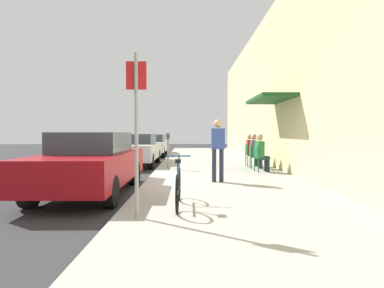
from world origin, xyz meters
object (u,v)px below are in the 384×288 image
(parking_meter, at_px, (168,148))
(cafe_chair_0, at_px, (260,157))
(street_sign, at_px, (136,122))
(bicycle_0, at_px, (178,187))
(cafe_chair_1, at_px, (254,155))
(parked_car_2, at_px, (152,145))
(cafe_chair_2, at_px, (250,154))
(parked_car_1, at_px, (136,149))
(seated_patron_1, at_px, (255,150))
(pedestrian_standing, at_px, (218,145))
(seated_patron_0, at_px, (261,151))
(parked_car_0, at_px, (92,162))
(seated_patron_2, at_px, (251,149))

(parking_meter, relative_size, cafe_chair_0, 1.52)
(parking_meter, distance_m, street_sign, 6.66)
(bicycle_0, bearing_deg, cafe_chair_1, 66.53)
(parked_car_2, height_order, bicycle_0, parked_car_2)
(parking_meter, height_order, cafe_chair_2, parking_meter)
(parked_car_1, relative_size, seated_patron_1, 3.41)
(parked_car_2, bearing_deg, pedestrian_standing, -74.39)
(seated_patron_0, bearing_deg, cafe_chair_2, 91.93)
(street_sign, distance_m, bicycle_0, 1.52)
(parking_meter, bearing_deg, street_sign, -90.43)
(cafe_chair_0, bearing_deg, seated_patron_1, 86.54)
(parked_car_2, xyz_separation_m, seated_patron_1, (4.80, -7.95, 0.12))
(bicycle_0, bearing_deg, cafe_chair_2, 69.07)
(parked_car_2, bearing_deg, cafe_chair_2, -56.38)
(street_sign, bearing_deg, parking_meter, 89.57)
(pedestrian_standing, bearing_deg, parked_car_2, 105.61)
(street_sign, distance_m, cafe_chair_1, 7.57)
(parked_car_2, relative_size, seated_patron_1, 3.41)
(parked_car_1, distance_m, parked_car_2, 5.76)
(bicycle_0, distance_m, seated_patron_1, 6.59)
(parked_car_1, relative_size, seated_patron_0, 3.41)
(parked_car_0, height_order, cafe_chair_2, parked_car_0)
(cafe_chair_0, bearing_deg, street_sign, -119.32)
(parked_car_1, bearing_deg, seated_patron_0, -33.38)
(parked_car_0, bearing_deg, cafe_chair_1, 41.58)
(street_sign, bearing_deg, parked_car_1, 99.51)
(bicycle_0, xyz_separation_m, seated_patron_2, (2.67, 6.83, 0.34))
(cafe_chair_0, bearing_deg, cafe_chair_2, 90.02)
(parked_car_1, distance_m, parking_meter, 2.81)
(parked_car_2, xyz_separation_m, cafe_chair_2, (4.74, -7.13, -0.07))
(seated_patron_1, relative_size, cafe_chair_2, 1.48)
(cafe_chair_0, bearing_deg, bicycle_0, -117.45)
(parking_meter, distance_m, seated_patron_1, 3.26)
(parked_car_1, distance_m, pedestrian_standing, 6.22)
(parked_car_1, bearing_deg, pedestrian_standing, -59.94)
(street_sign, xyz_separation_m, cafe_chair_2, (3.24, 7.58, -1.02))
(parking_meter, bearing_deg, parked_car_0, -110.89)
(cafe_chair_0, bearing_deg, parking_meter, 165.32)
(street_sign, xyz_separation_m, pedestrian_standing, (1.61, 3.58, -0.52))
(seated_patron_0, xyz_separation_m, seated_patron_1, (-0.00, 0.98, 0.00))
(parked_car_2, xyz_separation_m, bicycle_0, (2.13, -13.97, -0.22))
(bicycle_0, xyz_separation_m, seated_patron_0, (2.67, 5.04, 0.34))
(cafe_chair_1, bearing_deg, parking_meter, -177.32)
(parked_car_0, bearing_deg, seated_patron_2, 46.27)
(parked_car_2, height_order, pedestrian_standing, pedestrian_standing)
(parked_car_0, xyz_separation_m, seated_patron_2, (4.80, 5.02, 0.06))
(bicycle_0, height_order, cafe_chair_0, bicycle_0)
(bicycle_0, distance_m, cafe_chair_1, 6.56)
(seated_patron_0, bearing_deg, parked_car_0, -146.08)
(parking_meter, xyz_separation_m, cafe_chair_2, (3.19, 0.96, -0.26))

